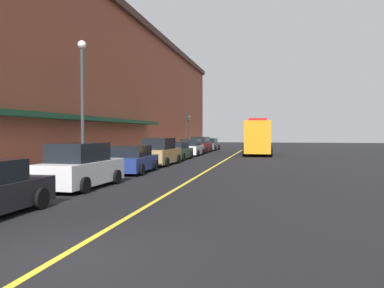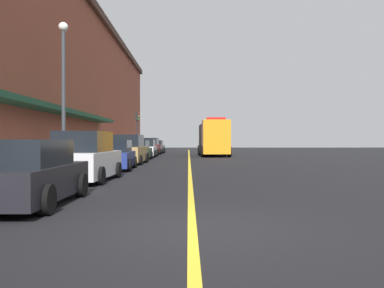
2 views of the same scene
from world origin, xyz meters
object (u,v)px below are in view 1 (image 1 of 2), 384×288
(parked_car_5, at_px, (191,148))
(parked_car_7, at_px, (210,145))
(parked_car_1, at_px, (81,167))
(parking_meter_1, at_px, (197,142))
(parked_car_2, at_px, (133,160))
(parking_meter_2, at_px, (173,145))
(parked_car_4, at_px, (176,151))
(street_lamp_left, at_px, (82,92))
(parked_car_3, at_px, (160,153))
(traffic_light_near, at_px, (188,124))
(utility_truck, at_px, (258,138))
(parked_car_6, at_px, (201,145))

(parked_car_5, height_order, parked_car_7, parked_car_5)
(parked_car_1, distance_m, parking_meter_1, 32.72)
(parked_car_1, xyz_separation_m, parked_car_2, (-0.01, 6.09, -0.13))
(parked_car_7, relative_size, parking_meter_2, 3.47)
(parked_car_2, height_order, parked_car_7, parked_car_2)
(parked_car_2, xyz_separation_m, parked_car_4, (-0.12, 10.62, -0.01))
(parked_car_4, xyz_separation_m, street_lamp_left, (-1.90, -12.64, 3.67))
(parked_car_3, height_order, parking_meter_1, parked_car_3)
(parked_car_4, height_order, parking_meter_2, parked_car_4)
(parked_car_2, distance_m, street_lamp_left, 4.65)
(parked_car_5, distance_m, traffic_light_near, 5.24)
(parked_car_3, xyz_separation_m, traffic_light_near, (-1.39, 15.46, 2.28))
(street_lamp_left, bearing_deg, parked_car_1, -63.56)
(parking_meter_2, bearing_deg, parked_car_7, 83.68)
(parking_meter_1, bearing_deg, parking_meter_2, -90.00)
(parked_car_5, distance_m, utility_truck, 6.96)
(parked_car_7, xyz_separation_m, street_lamp_left, (-2.03, -29.58, 3.67))
(parked_car_2, distance_m, utility_truck, 20.04)
(parking_meter_1, bearing_deg, parked_car_3, -86.10)
(parking_meter_2, bearing_deg, utility_truck, 29.43)
(parked_car_7, bearing_deg, parked_car_3, -178.59)
(parked_car_3, height_order, parked_car_7, parked_car_3)
(parked_car_2, distance_m, traffic_light_near, 20.99)
(parking_meter_2, relative_size, traffic_light_near, 0.31)
(parked_car_1, bearing_deg, parking_meter_2, 6.14)
(parked_car_1, xyz_separation_m, parked_car_5, (-0.06, 22.42, -0.10))
(parked_car_5, distance_m, street_lamp_left, 18.81)
(parking_meter_2, height_order, traffic_light_near, traffic_light_near)
(parked_car_3, distance_m, parked_car_7, 22.22)
(parked_car_1, height_order, street_lamp_left, street_lamp_left)
(parked_car_7, height_order, traffic_light_near, traffic_light_near)
(parked_car_6, bearing_deg, street_lamp_left, 176.97)
(parked_car_4, relative_size, parked_car_7, 0.97)
(parked_car_2, relative_size, parked_car_4, 1.00)
(parked_car_4, xyz_separation_m, parked_car_5, (0.07, 5.70, 0.04))
(parked_car_1, relative_size, parked_car_7, 0.99)
(traffic_light_near, bearing_deg, parked_car_1, -87.10)
(utility_truck, bearing_deg, parked_car_4, -38.69)
(parked_car_6, bearing_deg, parked_car_2, -178.15)
(parked_car_6, height_order, parking_meter_2, parked_car_6)
(parking_meter_1, xyz_separation_m, parking_meter_2, (0.00, -11.96, 0.00))
(utility_truck, bearing_deg, parked_car_1, -15.29)
(parked_car_4, bearing_deg, parked_car_3, -176.98)
(parked_car_2, xyz_separation_m, parked_car_6, (-0.10, 21.75, 0.10))
(parking_meter_1, height_order, street_lamp_left, street_lamp_left)
(parked_car_4, relative_size, parking_meter_2, 3.36)
(parked_car_4, relative_size, traffic_light_near, 1.04)
(street_lamp_left, bearing_deg, parked_car_7, 86.07)
(parked_car_4, height_order, parked_car_6, parked_car_6)
(parked_car_2, bearing_deg, parked_car_3, -2.30)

